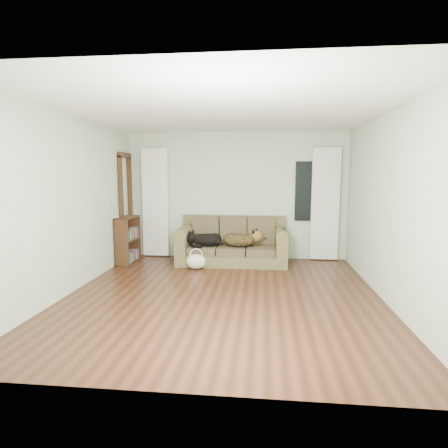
# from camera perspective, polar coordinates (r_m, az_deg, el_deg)

# --- Properties ---
(floor) EXTENTS (5.00, 5.00, 0.00)m
(floor) POSITION_cam_1_polar(r_m,az_deg,el_deg) (5.55, -0.14, -10.72)
(floor) COLOR #321A0E
(floor) RESTS_ON ground
(ceiling) EXTENTS (5.00, 5.00, 0.00)m
(ceiling) POSITION_cam_1_polar(r_m,az_deg,el_deg) (5.34, -0.15, 16.80)
(ceiling) COLOR white
(ceiling) RESTS_ON ground
(wall_back) EXTENTS (4.50, 0.04, 2.60)m
(wall_back) POSITION_cam_1_polar(r_m,az_deg,el_deg) (7.77, 1.86, 4.32)
(wall_back) COLOR #B3CDA9
(wall_back) RESTS_ON ground
(wall_left) EXTENTS (0.04, 5.00, 2.60)m
(wall_left) POSITION_cam_1_polar(r_m,az_deg,el_deg) (5.97, -22.18, 2.76)
(wall_left) COLOR #B3CDA9
(wall_left) RESTS_ON ground
(wall_right) EXTENTS (0.04, 5.00, 2.60)m
(wall_right) POSITION_cam_1_polar(r_m,az_deg,el_deg) (5.52, 23.78, 2.32)
(wall_right) COLOR #B3CDA9
(wall_right) RESTS_ON ground
(curtain_left) EXTENTS (0.55, 0.08, 2.25)m
(curtain_left) POSITION_cam_1_polar(r_m,az_deg,el_deg) (8.01, -10.42, 3.22)
(curtain_left) COLOR white
(curtain_left) RESTS_ON ground
(curtain_right) EXTENTS (0.55, 0.08, 2.25)m
(curtain_right) POSITION_cam_1_polar(r_m,az_deg,el_deg) (7.78, 15.17, 2.95)
(curtain_right) COLOR white
(curtain_right) RESTS_ON ground
(window_pane) EXTENTS (0.50, 0.03, 1.20)m
(window_pane) POSITION_cam_1_polar(r_m,az_deg,el_deg) (7.77, 12.62, 4.88)
(window_pane) COLOR black
(window_pane) RESTS_ON wall_back
(door_casing) EXTENTS (0.07, 0.60, 2.10)m
(door_casing) POSITION_cam_1_polar(r_m,az_deg,el_deg) (7.83, -14.68, 2.26)
(door_casing) COLOR black
(door_casing) RESTS_ON ground
(sofa) EXTENTS (2.12, 0.91, 0.87)m
(sofa) POSITION_cam_1_polar(r_m,az_deg,el_deg) (7.36, 1.27, -2.54)
(sofa) COLOR #4A4033
(sofa) RESTS_ON floor
(dog_black_lab) EXTENTS (0.60, 0.43, 0.25)m
(dog_black_lab) POSITION_cam_1_polar(r_m,az_deg,el_deg) (7.32, -2.91, -2.36)
(dog_black_lab) COLOR black
(dog_black_lab) RESTS_ON sofa
(dog_shepherd) EXTENTS (0.68, 0.52, 0.28)m
(dog_shepherd) POSITION_cam_1_polar(r_m,az_deg,el_deg) (7.28, 2.60, -2.33)
(dog_shepherd) COLOR black
(dog_shepherd) RESTS_ON sofa
(tv_remote) EXTENTS (0.07, 0.20, 0.02)m
(tv_remote) POSITION_cam_1_polar(r_m,az_deg,el_deg) (7.11, 9.07, -0.70)
(tv_remote) COLOR black
(tv_remote) RESTS_ON sofa
(tote_bag) EXTENTS (0.42, 0.36, 0.27)m
(tote_bag) POSITION_cam_1_polar(r_m,az_deg,el_deg) (6.97, -4.27, -5.56)
(tote_bag) COLOR beige
(tote_bag) RESTS_ON floor
(bookshelf) EXTENTS (0.36, 0.76, 0.91)m
(bookshelf) POSITION_cam_1_polar(r_m,az_deg,el_deg) (7.63, -14.43, -2.03)
(bookshelf) COLOR black
(bookshelf) RESTS_ON floor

